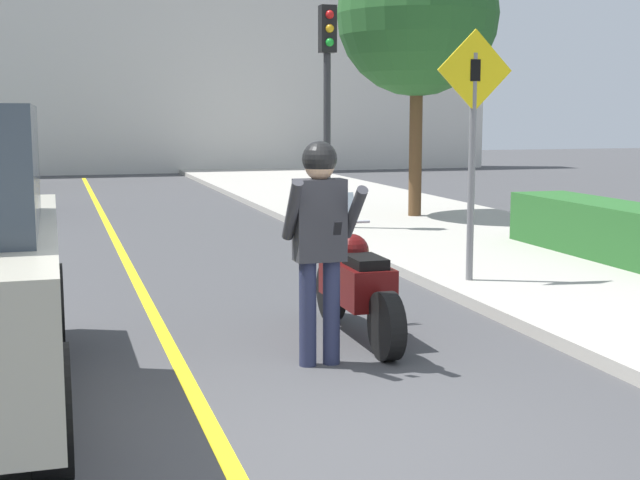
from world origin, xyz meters
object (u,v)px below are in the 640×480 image
object	(u,v)px
street_tree	(418,15)
traffic_light	(327,74)
person_biker	(320,228)
motorcycle	(356,285)
crossing_sign	(473,131)

from	to	relation	value
street_tree	traffic_light	bearing A→B (deg)	-150.39
person_biker	traffic_light	bearing A→B (deg)	72.39
person_biker	street_tree	xyz separation A→B (m)	(4.46, 8.69, 2.67)
motorcycle	person_biker	distance (m)	1.14
traffic_light	person_biker	bearing A→B (deg)	-107.61
motorcycle	traffic_light	world-z (taller)	traffic_light
crossing_sign	traffic_light	xyz separation A→B (m)	(-0.15, 5.06, 0.84)
street_tree	crossing_sign	bearing A→B (deg)	-107.18
person_biker	street_tree	distance (m)	10.12
crossing_sign	motorcycle	bearing A→B (deg)	-139.33
motorcycle	traffic_light	distance (m)	7.31
traffic_light	street_tree	bearing A→B (deg)	29.61
traffic_light	street_tree	xyz separation A→B (m)	(2.08, 1.18, 1.13)
person_biker	crossing_sign	world-z (taller)	crossing_sign
motorcycle	traffic_light	bearing A→B (deg)	74.97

